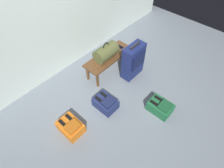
{
  "coord_description": "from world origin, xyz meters",
  "views": [
    {
      "loc": [
        -1.45,
        -0.94,
        2.61
      ],
      "look_at": [
        0.05,
        0.41,
        0.25
      ],
      "focal_mm": 29.4,
      "sensor_mm": 36.0,
      "label": 1
    }
  ],
  "objects_px": {
    "suitcase_upright_navy": "(133,61)",
    "backpack_orange": "(71,127)",
    "backpack_green": "(160,107)",
    "bench": "(109,58)",
    "cell_phone": "(120,47)",
    "backpack_navy": "(106,103)",
    "duffel_bag_olive": "(106,52)"
  },
  "relations": [
    {
      "from": "backpack_orange",
      "to": "cell_phone",
      "type": "bearing_deg",
      "value": 15.66
    },
    {
      "from": "suitcase_upright_navy",
      "to": "backpack_green",
      "type": "xyz_separation_m",
      "value": [
        -0.32,
        -0.84,
        -0.28
      ]
    },
    {
      "from": "duffel_bag_olive",
      "to": "cell_phone",
      "type": "relative_size",
      "value": 3.06
    },
    {
      "from": "cell_phone",
      "to": "backpack_orange",
      "type": "distance_m",
      "value": 1.77
    },
    {
      "from": "backpack_green",
      "to": "backpack_orange",
      "type": "relative_size",
      "value": 1.0
    },
    {
      "from": "backpack_orange",
      "to": "bench",
      "type": "bearing_deg",
      "value": 18.69
    },
    {
      "from": "suitcase_upright_navy",
      "to": "backpack_orange",
      "type": "bearing_deg",
      "value": -179.11
    },
    {
      "from": "duffel_bag_olive",
      "to": "backpack_orange",
      "type": "height_order",
      "value": "duffel_bag_olive"
    },
    {
      "from": "suitcase_upright_navy",
      "to": "backpack_orange",
      "type": "relative_size",
      "value": 1.94
    },
    {
      "from": "suitcase_upright_navy",
      "to": "backpack_orange",
      "type": "height_order",
      "value": "suitcase_upright_navy"
    },
    {
      "from": "bench",
      "to": "suitcase_upright_navy",
      "type": "bearing_deg",
      "value": -65.9
    },
    {
      "from": "cell_phone",
      "to": "backpack_orange",
      "type": "height_order",
      "value": "cell_phone"
    },
    {
      "from": "backpack_navy",
      "to": "backpack_orange",
      "type": "height_order",
      "value": "same"
    },
    {
      "from": "backpack_navy",
      "to": "backpack_orange",
      "type": "relative_size",
      "value": 1.0
    },
    {
      "from": "backpack_navy",
      "to": "backpack_orange",
      "type": "xyz_separation_m",
      "value": [
        -0.67,
        0.1,
        0.0
      ]
    },
    {
      "from": "bench",
      "to": "cell_phone",
      "type": "distance_m",
      "value": 0.35
    },
    {
      "from": "suitcase_upright_navy",
      "to": "backpack_navy",
      "type": "height_order",
      "value": "suitcase_upright_navy"
    },
    {
      "from": "cell_phone",
      "to": "suitcase_upright_navy",
      "type": "xyz_separation_m",
      "value": [
        -0.15,
        -0.45,
        0.01
      ]
    },
    {
      "from": "bench",
      "to": "backpack_navy",
      "type": "bearing_deg",
      "value": -140.75
    },
    {
      "from": "backpack_navy",
      "to": "backpack_orange",
      "type": "distance_m",
      "value": 0.67
    },
    {
      "from": "backpack_green",
      "to": "cell_phone",
      "type": "bearing_deg",
      "value": 69.78
    },
    {
      "from": "duffel_bag_olive",
      "to": "suitcase_upright_navy",
      "type": "bearing_deg",
      "value": -59.34
    },
    {
      "from": "backpack_orange",
      "to": "suitcase_upright_navy",
      "type": "bearing_deg",
      "value": 0.89
    },
    {
      "from": "cell_phone",
      "to": "backpack_green",
      "type": "bearing_deg",
      "value": -110.22
    },
    {
      "from": "backpack_green",
      "to": "backpack_orange",
      "type": "xyz_separation_m",
      "value": [
        -1.21,
        0.81,
        0.0
      ]
    },
    {
      "from": "backpack_green",
      "to": "backpack_navy",
      "type": "xyz_separation_m",
      "value": [
        -0.55,
        0.72,
        0.0
      ]
    },
    {
      "from": "backpack_green",
      "to": "suitcase_upright_navy",
      "type": "bearing_deg",
      "value": 69.13
    },
    {
      "from": "backpack_navy",
      "to": "backpack_orange",
      "type": "bearing_deg",
      "value": 171.81
    },
    {
      "from": "bench",
      "to": "cell_phone",
      "type": "height_order",
      "value": "cell_phone"
    },
    {
      "from": "cell_phone",
      "to": "backpack_orange",
      "type": "relative_size",
      "value": 0.38
    },
    {
      "from": "duffel_bag_olive",
      "to": "backpack_navy",
      "type": "xyz_separation_m",
      "value": [
        -0.61,
        -0.55,
        -0.41
      ]
    },
    {
      "from": "duffel_bag_olive",
      "to": "suitcase_upright_navy",
      "type": "xyz_separation_m",
      "value": [
        0.25,
        -0.43,
        -0.12
      ]
    }
  ]
}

